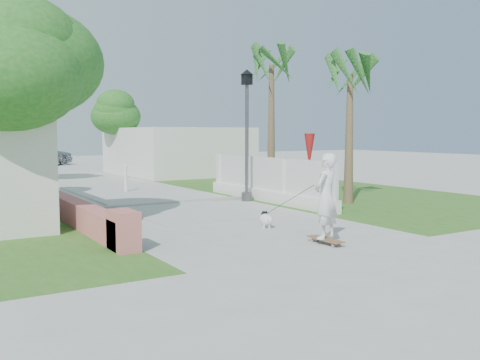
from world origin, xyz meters
TOP-DOWN VIEW (x-y plane):
  - ground at (0.00, 0.00)m, footprint 90.00×90.00m
  - path_strip at (0.00, 20.00)m, footprint 3.20×36.00m
  - curb at (0.00, 6.00)m, footprint 6.50×0.25m
  - grass_right at (7.00, 8.00)m, footprint 8.00×20.00m
  - pink_wall at (-3.30, 3.55)m, footprint 0.45×8.20m
  - lattice_fence at (3.40, 5.00)m, footprint 0.35×7.00m
  - building_right at (6.00, 18.00)m, footprint 6.00×8.00m
  - street_lamp at (2.90, 5.50)m, footprint 0.44×0.44m
  - bollard at (0.20, 10.00)m, footprint 0.14×0.14m
  - patio_umbrella at (4.80, 4.50)m, footprint 0.36×0.36m
  - tree_left_near at (-4.48, 2.98)m, footprint 3.60×3.60m
  - tree_path_left at (-2.98, 15.98)m, footprint 3.40×3.40m
  - tree_path_right at (3.22, 19.98)m, footprint 3.00×3.00m
  - palm_far at (4.60, 6.50)m, footprint 1.80×1.80m
  - palm_near at (5.40, 3.20)m, footprint 1.80×1.80m
  - skateboarder at (0.44, -0.72)m, footprint 0.76×2.89m
  - dog at (0.53, 0.85)m, footprint 0.43×0.57m
  - parked_car at (0.67, 29.81)m, footprint 5.37×3.59m

SIDE VIEW (x-z plane):
  - ground at x=0.00m, z-range 0.00..0.00m
  - grass_right at x=7.00m, z-range 0.00..0.01m
  - path_strip at x=0.00m, z-range 0.00..0.06m
  - curb at x=0.00m, z-range 0.00..0.10m
  - dog at x=0.53m, z-range 0.02..0.43m
  - pink_wall at x=-3.30m, z-range -0.09..0.71m
  - lattice_fence at x=3.40m, z-range -0.21..1.29m
  - bollard at x=0.20m, z-range 0.04..1.13m
  - parked_car at x=0.67m, z-range 0.00..1.70m
  - skateboarder at x=0.44m, z-range -0.07..1.83m
  - building_right at x=6.00m, z-range 0.00..2.60m
  - patio_umbrella at x=4.80m, z-range 0.54..2.84m
  - street_lamp at x=2.90m, z-range 0.21..4.65m
  - tree_path_right at x=3.22m, z-range 1.10..5.89m
  - tree_path_left at x=-2.98m, z-range 1.21..6.43m
  - tree_left_near at x=-4.48m, z-range 1.18..6.46m
  - palm_near at x=5.40m, z-range 1.60..6.30m
  - palm_far at x=4.60m, z-range 1.83..7.13m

